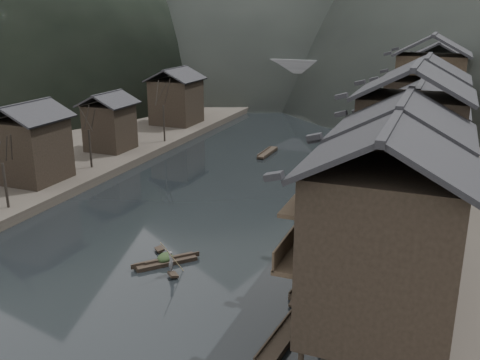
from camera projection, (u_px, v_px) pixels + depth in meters
The scene contains 12 objects.
water at pixel (157, 258), 40.93m from camera, with size 300.00×300.00×0.00m, color black.
left_bank at pixel (94, 121), 88.44m from camera, with size 40.00×200.00×1.20m, color #2D2823.
stilt_houses at pixel (421, 116), 49.17m from camera, with size 9.00×67.60×15.99m.
left_houses at pixel (90, 119), 64.21m from camera, with size 8.10×53.20×8.73m.
bare_trees at pixel (50, 134), 53.02m from camera, with size 3.78×43.72×7.56m.
moored_sampans at pixel (357, 202), 52.26m from camera, with size 3.05×54.78×0.47m.
midriver_boats at pixel (314, 143), 75.21m from camera, with size 10.65×20.06×0.45m.
stone_bridge at pixel (344, 81), 103.16m from camera, with size 40.00×6.00×9.00m.
hero_sampan at pixel (166, 261), 40.00m from camera, with size 4.05×4.37×0.44m.
cargo_heap at pixel (165, 253), 40.04m from camera, with size 1.12×1.47×0.67m, color black.
boatman at pixel (171, 259), 38.09m from camera, with size 0.59×0.39×1.62m, color #545456.
bamboo_pole at pixel (172, 228), 37.29m from camera, with size 0.06×0.06×3.81m, color #8C7A51.
Camera 1 is at (19.60, -32.21, 18.20)m, focal length 40.00 mm.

